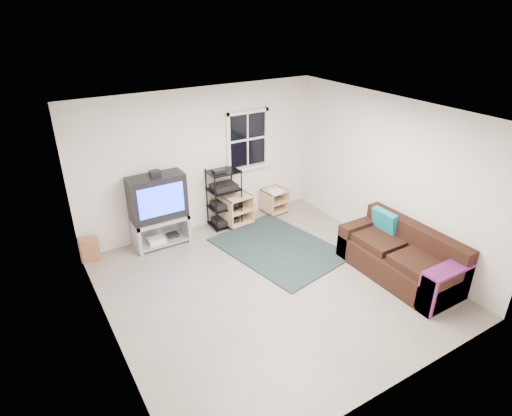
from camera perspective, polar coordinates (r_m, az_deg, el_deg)
room at (r=8.13m, az=-1.12°, el=8.61°), size 4.60×4.62×4.60m
tv_unit at (r=7.47m, az=-12.93°, el=0.43°), size 0.95×0.47×1.39m
av_rack at (r=8.04m, az=-4.24°, el=0.86°), size 0.58×0.42×1.15m
side_table_left at (r=8.20m, az=-2.86°, el=0.04°), size 0.55×0.55×0.60m
side_table_right at (r=8.65m, az=2.36°, el=1.22°), size 0.48×0.49×0.50m
sofa at (r=7.02m, az=18.78°, el=-6.34°), size 0.85×1.92×0.88m
shag_rug at (r=7.50m, az=3.01°, el=-5.32°), size 1.91×2.37×0.03m
paper_bag at (r=7.59m, az=-21.31°, el=-5.16°), size 0.33×0.26×0.40m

